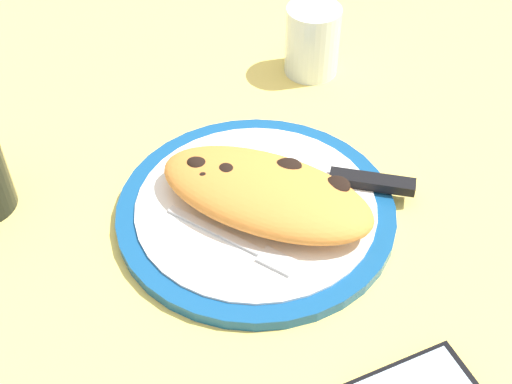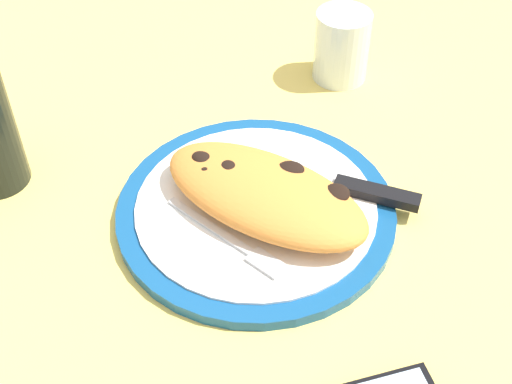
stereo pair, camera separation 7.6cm
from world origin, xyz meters
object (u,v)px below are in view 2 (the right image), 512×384
fork (234,242)px  water_glass (341,50)px  calzone (267,191)px  knife (352,188)px  plate (256,210)px

fork → water_glass: (-4.74, 35.32, 2.32)cm
calzone → fork: size_ratio=1.56×
calzone → knife: 10.12cm
knife → water_glass: water_glass is taller
fork → calzone: bearing=88.6°
plate → knife: size_ratio=1.40×
fork → water_glass: water_glass is taller
knife → water_glass: bearing=118.8°
fork → water_glass: bearing=97.6°
plate → fork: bearing=-81.1°
fork → knife: size_ratio=0.71×
calzone → knife: (7.10, 6.97, -1.83)cm
fork → knife: bearing=61.7°
knife → fork: bearing=-118.3°
plate → knife: bearing=42.1°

